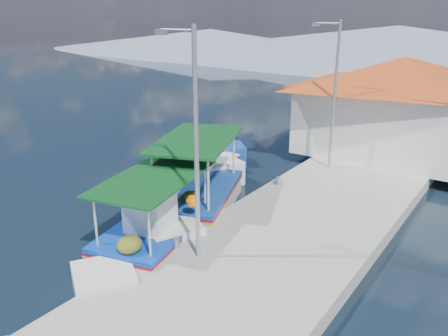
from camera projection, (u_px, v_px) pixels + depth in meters
The scene contains 10 objects.
ground at pixel (34, 254), 13.31m from camera, with size 160.00×160.00×0.00m, color black.
quay at pixel (306, 223), 14.69m from camera, with size 5.00×44.00×0.50m, color #ACA8A1.
bollards at pixel (239, 205), 15.11m from camera, with size 0.20×17.20×0.30m.
main_caique at pixel (159, 230), 13.72m from camera, with size 3.26×7.29×2.46m.
caique_green_canopy at pixel (200, 198), 16.19m from camera, with size 4.15×7.38×2.96m.
caique_blue_hull at pixel (198, 171), 19.24m from camera, with size 2.04×6.78×1.21m.
caique_far at pixel (343, 128), 25.79m from camera, with size 3.15×7.59×2.70m.
harbor_building at pixel (400, 104), 20.67m from camera, with size 10.49×10.49×4.40m.
lamp_post_near at pixel (193, 136), 11.17m from camera, with size 1.21×0.14×6.00m.
lamp_post_far at pixel (333, 88), 18.14m from camera, with size 1.21×0.14×6.00m.
Camera 1 is at (11.33, -6.43, 6.74)m, focal length 36.17 mm.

